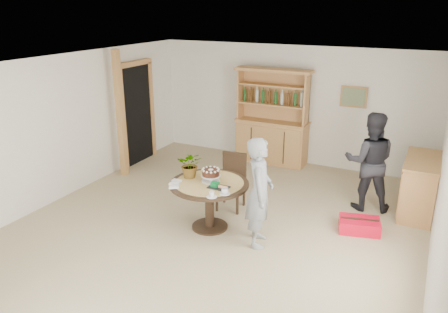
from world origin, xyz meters
TOP-DOWN VIEW (x-y plane):
  - ground at (0.00, 0.00)m, footprint 7.00×7.00m
  - room_shell at (0.00, 0.01)m, footprint 6.04×7.04m
  - doorway at (-2.93, 2.00)m, footprint 0.13×1.10m
  - pine_post at (-2.70, 1.20)m, footprint 0.12×0.12m
  - hutch at (-0.30, 3.24)m, footprint 1.62×0.54m
  - sideboard at (2.74, 2.00)m, footprint 0.54×1.26m
  - dining_table at (-0.10, 0.01)m, footprint 1.20×1.20m
  - dining_chair at (-0.11, 0.84)m, footprint 0.46×0.46m
  - birthday_cake at (-0.10, 0.06)m, footprint 0.30×0.30m
  - flower_vase at (-0.45, 0.06)m, footprint 0.47×0.44m
  - gift_tray at (0.12, -0.12)m, footprint 0.30×0.20m
  - coffee_cup_a at (0.30, -0.27)m, footprint 0.15×0.15m
  - coffee_cup_b at (0.18, -0.44)m, footprint 0.15×0.15m
  - napkins at (-0.51, -0.31)m, footprint 0.24×0.33m
  - teen_boy at (0.75, -0.09)m, footprint 0.55×0.67m
  - adult_person at (1.94, 1.80)m, footprint 0.94×0.80m
  - red_suitcase at (2.01, 0.91)m, footprint 0.68×0.53m

SIDE VIEW (x-z plane):
  - ground at x=0.00m, z-range 0.00..0.00m
  - red_suitcase at x=2.01m, z-range 0.00..0.21m
  - sideboard at x=2.74m, z-range 0.00..0.94m
  - dining_chair at x=-0.11m, z-range 0.06..1.01m
  - dining_table at x=-0.10m, z-range 0.22..0.98m
  - hutch at x=-0.30m, z-range -0.33..1.71m
  - napkins at x=-0.51m, z-range 0.76..0.79m
  - gift_tray at x=0.12m, z-range 0.75..0.83m
  - coffee_cup_b at x=0.18m, z-range 0.75..0.84m
  - coffee_cup_a at x=0.30m, z-range 0.76..0.84m
  - teen_boy at x=0.75m, z-range 0.00..1.60m
  - adult_person at x=1.94m, z-range 0.00..1.67m
  - birthday_cake at x=-0.10m, z-range 0.78..0.98m
  - flower_vase at x=-0.45m, z-range 0.76..1.18m
  - doorway at x=-2.93m, z-range 0.02..2.20m
  - pine_post at x=-2.70m, z-range 0.00..2.50m
  - room_shell at x=0.00m, z-range 0.48..3.00m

